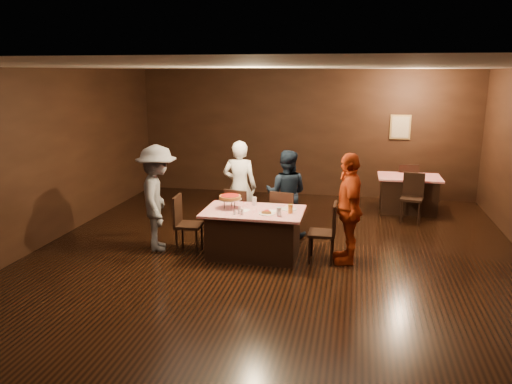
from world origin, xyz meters
The scene contains 22 objects.
room centered at (0.00, 0.01, 2.14)m, with size 10.00×10.04×3.02m.
main_table centered at (-0.34, 0.63, 0.39)m, with size 1.60×1.00×0.77m, color #A70B18.
back_table centered at (2.37, 3.91, 0.39)m, with size 1.30×0.90×0.77m, color red.
chair_far_left centered at (-0.74, 1.38, 0.47)m, with size 0.42×0.42×0.95m, color black.
chair_far_right centered at (0.06, 1.38, 0.47)m, with size 0.42×0.42×0.95m, color black.
chair_end_left centered at (-1.44, 0.63, 0.47)m, with size 0.42×0.42×0.95m, color black.
chair_end_right centered at (0.76, 0.63, 0.47)m, with size 0.42×0.42×0.95m, color black.
chair_back_near centered at (2.37, 3.21, 0.47)m, with size 0.42×0.42×0.95m, color black.
chair_back_far centered at (2.37, 4.51, 0.47)m, with size 0.42×0.42×0.95m, color black.
diner_white_jacket centered at (-0.85, 1.83, 0.86)m, with size 0.63×0.41×1.72m, color white.
diner_navy_hoodie centered at (0.03, 1.78, 0.79)m, with size 0.77×0.60×1.58m, color black.
diner_grey_knit centered at (-1.97, 0.62, 0.89)m, with size 1.15×0.66×1.78m, color slate.
diner_red_shirt centered at (1.16, 0.67, 0.87)m, with size 1.02×0.43×1.75m, color #AA3410.
pizza_stand centered at (-0.74, 0.68, 0.95)m, with size 0.38×0.38×0.22m.
plate_with_slice centered at (-0.09, 0.45, 0.80)m, with size 0.25×0.25×0.06m.
plate_empty centered at (0.21, 0.78, 0.78)m, with size 0.25×0.25×0.01m, color white.
glass_front_right centered at (0.11, 0.38, 0.84)m, with size 0.08×0.08×0.14m, color silver.
glass_amber centered at (0.26, 0.58, 0.84)m, with size 0.08×0.08×0.14m, color #BF7F26.
glass_back centered at (-0.39, 0.93, 0.84)m, with size 0.08×0.08×0.14m, color silver.
condiments centered at (-0.52, 0.35, 0.82)m, with size 0.17×0.10×0.09m.
napkin_center centered at (-0.04, 0.63, 0.77)m, with size 0.16×0.16×0.01m, color white.
napkin_left centered at (-0.49, 0.58, 0.77)m, with size 0.16×0.16×0.01m, color white.
Camera 1 is at (1.23, -6.92, 2.94)m, focal length 35.00 mm.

